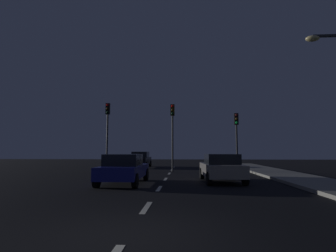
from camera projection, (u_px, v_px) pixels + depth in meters
The scene contains 14 objects.
ground_plane at pixel (160, 187), 11.81m from camera, with size 80.00×80.00×0.00m, color black.
sidewalk_curb_right at pixel (332, 186), 11.35m from camera, with size 3.00×40.00×0.15m, color gray.
lane_stripe_second at pixel (146, 207), 7.44m from camera, with size 0.16×1.60×0.01m, color silver.
lane_stripe_third at pixel (159, 188), 11.21m from camera, with size 0.16×1.60×0.01m, color silver.
lane_stripe_fourth at pixel (166, 179), 14.99m from camera, with size 0.16×1.60×0.01m, color silver.
lane_stripe_fifth at pixel (169, 173), 18.76m from camera, with size 0.16×1.60×0.01m, color silver.
lane_stripe_sixth at pixel (172, 170), 22.53m from camera, with size 0.16×1.60×0.01m, color silver.
lane_stripe_seventh at pixel (174, 167), 26.31m from camera, with size 0.16×1.60×0.01m, color silver.
traffic_signal_left at pixel (107, 124), 21.02m from camera, with size 0.32×0.38×5.47m.
traffic_signal_center at pixel (173, 125), 20.68m from camera, with size 0.32×0.38×5.32m.
traffic_signal_right at pixel (237, 130), 20.33m from camera, with size 0.32×0.38×4.56m.
car_stopped_ahead at pixel (221, 168), 13.66m from camera, with size 2.10×4.01×1.45m.
car_adjacent_lane at pixel (124, 169), 12.90m from camera, with size 1.94×4.24×1.45m.
car_oncoming_far at pixel (140, 159), 25.91m from camera, with size 1.84×4.52×1.55m.
Camera 1 is at (1.09, -4.97, 1.60)m, focal length 27.94 mm.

